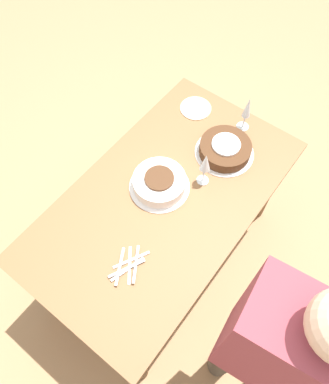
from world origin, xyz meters
TOP-DOWN VIEW (x-y plane):
  - ground_plane at (0.00, 0.00)m, footprint 12.00×12.00m
  - dining_table at (0.00, 0.00)m, footprint 1.41×0.80m
  - cake_center_white at (0.03, 0.05)m, footprint 0.29×0.29m
  - cake_front_chocolate at (0.39, -0.08)m, footprint 0.30×0.30m
  - wine_glass_near at (0.19, -0.09)m, footprint 0.06×0.06m
  - wine_glass_far at (0.60, -0.07)m, footprint 0.07×0.07m
  - dessert_plate_right at (0.55, 0.21)m, footprint 0.17×0.17m
  - fork_pile at (-0.36, -0.08)m, footprint 0.21×0.15m
  - person_cutting at (-0.33, -0.75)m, footprint 0.26×0.42m

SIDE VIEW (x-z plane):
  - ground_plane at x=0.00m, z-range 0.00..0.00m
  - dining_table at x=0.00m, z-range 0.25..1.00m
  - dessert_plate_right at x=0.55m, z-range 0.75..0.76m
  - fork_pile at x=-0.36m, z-range 0.75..0.77m
  - cake_front_chocolate at x=0.39m, z-range 0.75..0.83m
  - cake_center_white at x=0.03m, z-range 0.75..0.83m
  - wine_glass_far at x=0.60m, z-range 0.78..0.99m
  - wine_glass_near at x=0.19m, z-range 0.79..1.00m
  - person_cutting at x=-0.33m, z-range 0.15..1.70m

